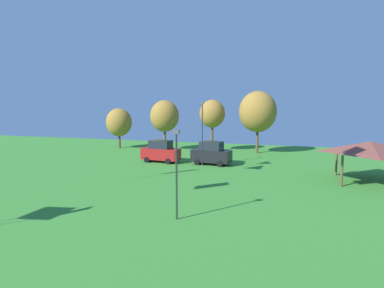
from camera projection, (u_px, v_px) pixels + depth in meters
parked_car_leftmost at (161, 152)px, 39.87m from camera, size 4.63×2.27×2.56m
parked_car_second_from_left at (211, 153)px, 38.24m from camera, size 4.54×2.44×2.61m
park_pavilion at (371, 147)px, 29.45m from camera, size 6.30×6.10×3.60m
light_post_0 at (176, 169)px, 19.97m from camera, size 0.36×0.20×5.34m
light_post_1 at (202, 130)px, 37.46m from camera, size 0.36×0.20×6.99m
treeline_tree_0 at (119, 122)px, 52.13m from camera, size 3.89×3.89×6.11m
treeline_tree_1 at (165, 116)px, 49.94m from camera, size 4.20×4.20×7.30m
treeline_tree_2 at (212, 114)px, 48.89m from camera, size 3.64×3.64×7.37m
treeline_tree_3 at (258, 112)px, 46.68m from camera, size 5.11×5.11×8.52m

